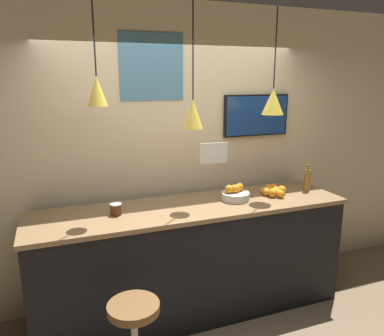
{
  "coord_description": "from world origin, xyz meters",
  "views": [
    {
      "loc": [
        -1.14,
        -2.25,
        2.2
      ],
      "look_at": [
        0.0,
        0.76,
        1.42
      ],
      "focal_mm": 35.0,
      "sensor_mm": 36.0,
      "label": 1
    }
  ],
  "objects_px": {
    "spread_jar": "(116,209)",
    "mounted_tv": "(256,115)",
    "bar_stool": "(134,330)",
    "juice_bottle": "(307,180)",
    "fruit_bowl": "(235,194)"
  },
  "relations": [
    {
      "from": "spread_jar",
      "to": "mounted_tv",
      "type": "xyz_separation_m",
      "value": [
        1.56,
        0.42,
        0.7
      ]
    },
    {
      "from": "bar_stool",
      "to": "juice_bottle",
      "type": "xyz_separation_m",
      "value": [
        1.96,
        0.72,
        0.72
      ]
    },
    {
      "from": "fruit_bowl",
      "to": "mounted_tv",
      "type": "distance_m",
      "value": 0.92
    },
    {
      "from": "bar_stool",
      "to": "juice_bottle",
      "type": "height_order",
      "value": "juice_bottle"
    },
    {
      "from": "fruit_bowl",
      "to": "spread_jar",
      "type": "bearing_deg",
      "value": -179.86
    },
    {
      "from": "spread_jar",
      "to": "mounted_tv",
      "type": "bearing_deg",
      "value": 15.0
    },
    {
      "from": "mounted_tv",
      "to": "juice_bottle",
      "type": "bearing_deg",
      "value": -47.99
    },
    {
      "from": "mounted_tv",
      "to": "spread_jar",
      "type": "bearing_deg",
      "value": -165.0
    },
    {
      "from": "fruit_bowl",
      "to": "juice_bottle",
      "type": "bearing_deg",
      "value": -0.19
    },
    {
      "from": "fruit_bowl",
      "to": "juice_bottle",
      "type": "distance_m",
      "value": 0.82
    },
    {
      "from": "fruit_bowl",
      "to": "mounted_tv",
      "type": "bearing_deg",
      "value": 43.46
    },
    {
      "from": "fruit_bowl",
      "to": "spread_jar",
      "type": "xyz_separation_m",
      "value": [
        -1.12,
        -0.0,
        -0.01
      ]
    },
    {
      "from": "juice_bottle",
      "to": "mounted_tv",
      "type": "relative_size",
      "value": 0.38
    },
    {
      "from": "bar_stool",
      "to": "juice_bottle",
      "type": "distance_m",
      "value": 2.21
    },
    {
      "from": "bar_stool",
      "to": "mounted_tv",
      "type": "relative_size",
      "value": 0.91
    }
  ]
}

